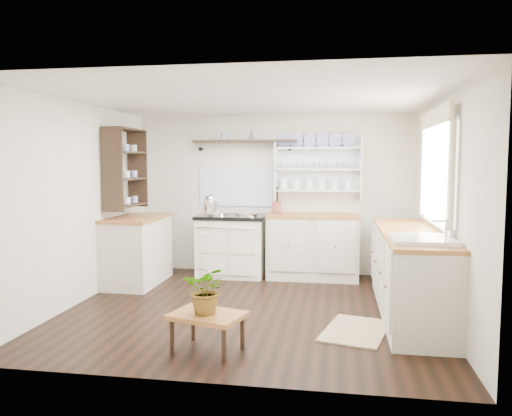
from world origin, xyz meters
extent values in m
cube|color=black|center=(0.00, 0.00, 0.00)|extent=(4.00, 3.80, 0.01)
cube|color=beige|center=(0.00, 1.90, 1.15)|extent=(4.00, 0.02, 2.30)
cube|color=beige|center=(2.00, 0.00, 1.15)|extent=(0.02, 3.80, 2.30)
cube|color=beige|center=(-2.00, 0.00, 1.15)|extent=(0.02, 3.80, 2.30)
cube|color=white|center=(0.00, 0.00, 2.30)|extent=(4.00, 3.80, 0.01)
cube|color=white|center=(1.96, 0.15, 1.50)|extent=(0.04, 1.40, 1.00)
cube|color=white|center=(1.94, 0.15, 1.50)|extent=(0.02, 1.50, 1.10)
cube|color=beige|center=(1.92, 0.15, 2.08)|extent=(0.04, 1.55, 0.18)
cube|color=white|center=(-0.55, 1.57, 0.41)|extent=(0.93, 0.61, 0.82)
cube|color=black|center=(-0.55, 1.57, 0.85)|extent=(0.97, 0.65, 0.05)
cylinder|color=silver|center=(-0.77, 1.57, 0.89)|extent=(0.32, 0.32, 0.03)
cylinder|color=silver|center=(-0.34, 1.57, 0.89)|extent=(0.32, 0.32, 0.03)
cylinder|color=silver|center=(-0.55, 1.23, 0.73)|extent=(0.84, 0.02, 0.02)
cube|color=beige|center=(0.60, 1.60, 0.44)|extent=(1.25, 0.60, 0.88)
cube|color=brown|center=(0.60, 1.60, 0.88)|extent=(1.27, 0.63, 0.04)
cube|color=beige|center=(1.70, 0.10, 0.44)|extent=(0.60, 2.40, 0.88)
cube|color=brown|center=(1.70, 0.10, 0.88)|extent=(0.62, 2.43, 0.04)
cube|color=white|center=(1.70, -0.65, 0.80)|extent=(0.55, 0.60, 0.28)
cylinder|color=silver|center=(1.90, -0.65, 1.00)|extent=(0.02, 0.02, 0.22)
cube|color=beige|center=(-1.70, 0.90, 0.44)|extent=(0.60, 1.10, 0.88)
cube|color=brown|center=(-1.70, 0.90, 0.88)|extent=(0.62, 1.13, 0.04)
cube|color=white|center=(0.65, 1.88, 1.55)|extent=(1.20, 0.03, 0.90)
cube|color=white|center=(0.65, 1.79, 1.55)|extent=(1.20, 0.22, 0.02)
cylinder|color=navy|center=(0.65, 1.80, 1.82)|extent=(0.20, 0.02, 0.20)
cube|color=black|center=(-0.40, 1.77, 1.92)|extent=(1.50, 0.24, 0.04)
cone|color=black|center=(-1.05, 1.84, 1.81)|extent=(0.06, 0.20, 0.06)
cone|color=black|center=(0.25, 1.84, 1.81)|extent=(0.06, 0.20, 0.06)
cube|color=black|center=(-1.84, 0.90, 1.55)|extent=(0.28, 0.80, 1.05)
cylinder|color=brown|center=(0.07, 1.68, 0.99)|extent=(0.13, 0.13, 0.15)
cube|color=brown|center=(-0.16, -1.28, 0.31)|extent=(0.70, 0.58, 0.04)
cylinder|color=black|center=(-0.45, -1.37, 0.14)|extent=(0.04, 0.04, 0.29)
cylinder|color=black|center=(-0.36, -1.05, 0.14)|extent=(0.04, 0.04, 0.29)
cylinder|color=black|center=(0.04, -1.51, 0.14)|extent=(0.04, 0.04, 0.29)
cylinder|color=black|center=(0.13, -1.19, 0.14)|extent=(0.04, 0.04, 0.29)
imported|color=#3F7233|center=(-0.16, -1.28, 0.54)|extent=(0.38, 0.33, 0.42)
cube|color=olive|center=(1.12, -0.57, 0.01)|extent=(0.74, 0.96, 0.02)
camera|label=1|loc=(0.92, -5.33, 1.62)|focal=35.00mm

